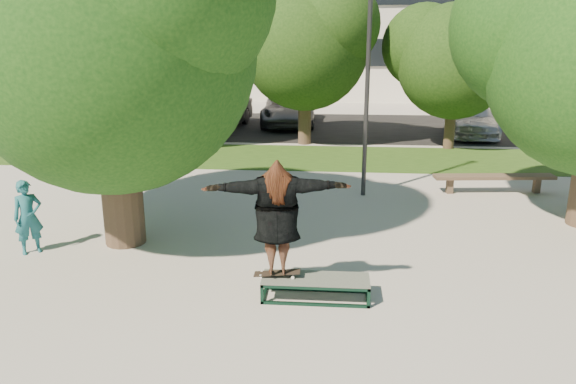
# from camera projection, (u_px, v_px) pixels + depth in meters

# --- Properties ---
(ground) EXTENTS (120.00, 120.00, 0.00)m
(ground) POSITION_uv_depth(u_px,v_px,m) (322.00, 268.00, 10.68)
(ground) COLOR gray
(ground) RESTS_ON ground
(grass_strip) EXTENTS (30.00, 4.00, 0.02)m
(grass_strip) POSITION_uv_depth(u_px,v_px,m) (357.00, 158.00, 19.68)
(grass_strip) COLOR #213F12
(grass_strip) RESTS_ON ground
(asphalt_strip) EXTENTS (40.00, 8.00, 0.01)m
(asphalt_strip) POSITION_uv_depth(u_px,v_px,m) (331.00, 127.00, 25.98)
(asphalt_strip) COLOR black
(asphalt_strip) RESTS_ON ground
(tree_left) EXTENTS (6.96, 5.95, 7.12)m
(tree_left) POSITION_uv_depth(u_px,v_px,m) (105.00, 27.00, 10.83)
(tree_left) COLOR #38281E
(tree_left) RESTS_ON ground
(bg_tree_left) EXTENTS (5.28, 4.51, 5.77)m
(bg_tree_left) POSITION_uv_depth(u_px,v_px,m) (154.00, 47.00, 20.75)
(bg_tree_left) COLOR #38281E
(bg_tree_left) RESTS_ON ground
(bg_tree_mid) EXTENTS (5.76, 4.92, 6.24)m
(bg_tree_mid) POSITION_uv_depth(u_px,v_px,m) (303.00, 39.00, 21.19)
(bg_tree_mid) COLOR #38281E
(bg_tree_mid) RESTS_ON ground
(bg_tree_right) EXTENTS (5.04, 4.31, 5.43)m
(bg_tree_right) POSITION_uv_depth(u_px,v_px,m) (453.00, 54.00, 20.41)
(bg_tree_right) COLOR #38281E
(bg_tree_right) RESTS_ON ground
(lamppost) EXTENTS (0.25, 0.15, 6.11)m
(lamppost) POSITION_uv_depth(u_px,v_px,m) (368.00, 78.00, 14.50)
(lamppost) COLOR #2D2D30
(lamppost) RESTS_ON ground
(grind_box) EXTENTS (1.80, 0.60, 0.38)m
(grind_box) POSITION_uv_depth(u_px,v_px,m) (316.00, 288.00, 9.44)
(grind_box) COLOR black
(grind_box) RESTS_ON ground
(skater_rig) EXTENTS (2.46, 0.98, 2.02)m
(skater_rig) POSITION_uv_depth(u_px,v_px,m) (277.00, 218.00, 9.15)
(skater_rig) COLOR white
(skater_rig) RESTS_ON grind_box
(bystander) EXTENTS (0.66, 0.63, 1.52)m
(bystander) POSITION_uv_depth(u_px,v_px,m) (28.00, 217.00, 11.23)
(bystander) COLOR #1A5A65
(bystander) RESTS_ON ground
(bench) EXTENTS (3.34, 0.79, 0.51)m
(bench) POSITION_uv_depth(u_px,v_px,m) (494.00, 178.00, 15.46)
(bench) COLOR brown
(bench) RESTS_ON ground
(car_silver_a) EXTENTS (2.03, 4.69, 1.57)m
(car_silver_a) POSITION_uv_depth(u_px,v_px,m) (133.00, 111.00, 25.55)
(car_silver_a) COLOR silver
(car_silver_a) RESTS_ON asphalt_strip
(car_dark) EXTENTS (2.31, 5.03, 1.60)m
(car_dark) POSITION_uv_depth(u_px,v_px,m) (220.00, 111.00, 25.28)
(car_dark) COLOR black
(car_dark) RESTS_ON asphalt_strip
(car_grey) EXTENTS (2.58, 5.27, 1.44)m
(car_grey) POSITION_uv_depth(u_px,v_px,m) (289.00, 109.00, 26.42)
(car_grey) COLOR #58585D
(car_grey) RESTS_ON asphalt_strip
(car_silver_b) EXTENTS (2.32, 4.89, 1.38)m
(car_silver_b) POSITION_uv_depth(u_px,v_px,m) (471.00, 118.00, 24.02)
(car_silver_b) COLOR #BBBCC0
(car_silver_b) RESTS_ON asphalt_strip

